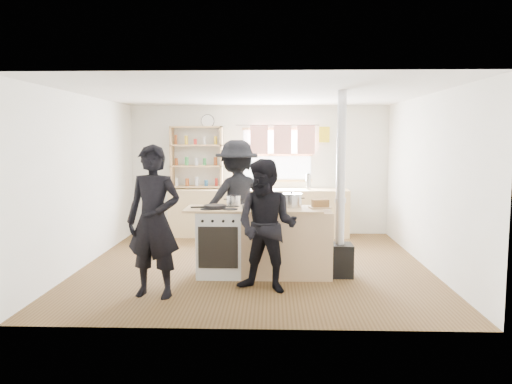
# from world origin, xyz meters

# --- Properties ---
(ground) EXTENTS (5.00, 5.00, 0.01)m
(ground) POSITION_xyz_m (0.00, 0.00, -0.01)
(ground) COLOR brown
(ground) RESTS_ON ground
(back_counter) EXTENTS (3.40, 0.55, 0.90)m
(back_counter) POSITION_xyz_m (0.00, 2.22, 0.45)
(back_counter) COLOR #D9BB83
(back_counter) RESTS_ON ground
(shelving_unit) EXTENTS (1.00, 0.28, 1.20)m
(shelving_unit) POSITION_xyz_m (-1.20, 2.34, 1.51)
(shelving_unit) COLOR tan
(shelving_unit) RESTS_ON back_counter
(thermos) EXTENTS (0.10, 0.10, 0.29)m
(thermos) POSITION_xyz_m (0.94, 2.22, 1.05)
(thermos) COLOR silver
(thermos) RESTS_ON back_counter
(cooking_island) EXTENTS (1.97, 0.64, 0.93)m
(cooking_island) POSITION_xyz_m (0.14, -0.55, 0.47)
(cooking_island) COLOR white
(cooking_island) RESTS_ON ground
(skillet_greens) EXTENTS (0.35, 0.35, 0.05)m
(skillet_greens) POSITION_xyz_m (-0.51, -0.62, 0.96)
(skillet_greens) COLOR black
(skillet_greens) RESTS_ON cooking_island
(roast_tray) EXTENTS (0.40, 0.35, 0.07)m
(roast_tray) POSITION_xyz_m (0.05, -0.62, 0.97)
(roast_tray) COLOR silver
(roast_tray) RESTS_ON cooking_island
(stockpot_stove) EXTENTS (0.20, 0.20, 0.17)m
(stockpot_stove) POSITION_xyz_m (-0.29, -0.34, 1.00)
(stockpot_stove) COLOR silver
(stockpot_stove) RESTS_ON cooking_island
(stockpot_counter) EXTENTS (0.28, 0.28, 0.21)m
(stockpot_counter) POSITION_xyz_m (0.52, -0.44, 1.03)
(stockpot_counter) COLOR #AFAFB2
(stockpot_counter) RESTS_ON cooking_island
(bread_board) EXTENTS (0.31, 0.25, 0.12)m
(bread_board) POSITION_xyz_m (0.90, -0.54, 0.98)
(bread_board) COLOR tan
(bread_board) RESTS_ON cooking_island
(flue_heater) EXTENTS (0.35, 0.35, 2.50)m
(flue_heater) POSITION_xyz_m (1.17, -0.55, 0.66)
(flue_heater) COLOR black
(flue_heater) RESTS_ON ground
(person_near_left) EXTENTS (0.72, 0.54, 1.80)m
(person_near_left) POSITION_xyz_m (-1.13, -1.50, 0.90)
(person_near_left) COLOR black
(person_near_left) RESTS_ON ground
(person_near_right) EXTENTS (0.95, 0.85, 1.62)m
(person_near_right) POSITION_xyz_m (0.19, -1.26, 0.81)
(person_near_right) COLOR black
(person_near_right) RESTS_ON ground
(person_far) EXTENTS (1.37, 1.12, 1.84)m
(person_far) POSITION_xyz_m (-0.28, 0.37, 0.92)
(person_far) COLOR black
(person_far) RESTS_ON ground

